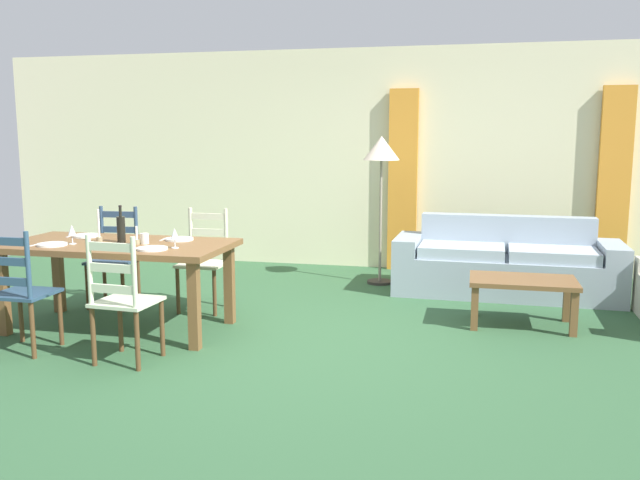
% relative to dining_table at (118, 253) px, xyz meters
% --- Properties ---
extents(ground_plane, '(9.60, 9.60, 0.02)m').
position_rel_dining_table_xyz_m(ground_plane, '(1.49, -0.04, -0.67)').
color(ground_plane, '#2F5835').
extents(wall_far, '(9.60, 0.16, 2.70)m').
position_rel_dining_table_xyz_m(wall_far, '(1.49, 3.26, 0.69)').
color(wall_far, beige).
rests_on(wall_far, ground_plane).
extents(curtain_panel_left, '(0.35, 0.08, 2.20)m').
position_rel_dining_table_xyz_m(curtain_panel_left, '(2.07, 3.12, 0.44)').
color(curtain_panel_left, orange).
rests_on(curtain_panel_left, ground_plane).
extents(curtain_panel_right, '(0.35, 0.08, 2.20)m').
position_rel_dining_table_xyz_m(curtain_panel_right, '(4.47, 3.12, 0.44)').
color(curtain_panel_right, orange).
rests_on(curtain_panel_right, ground_plane).
extents(dining_table, '(1.90, 0.96, 0.75)m').
position_rel_dining_table_xyz_m(dining_table, '(0.00, 0.00, 0.00)').
color(dining_table, brown).
rests_on(dining_table, ground_plane).
extents(dining_chair_near_left, '(0.42, 0.40, 0.96)m').
position_rel_dining_table_xyz_m(dining_chair_near_left, '(-0.41, -0.74, -0.19)').
color(dining_chair_near_left, '#2A465E').
rests_on(dining_chair_near_left, ground_plane).
extents(dining_chair_near_right, '(0.45, 0.43, 0.96)m').
position_rel_dining_table_xyz_m(dining_chair_near_right, '(0.48, -0.79, -0.19)').
color(dining_chair_near_right, beige).
rests_on(dining_chair_near_right, ground_plane).
extents(dining_chair_far_left, '(0.44, 0.43, 0.96)m').
position_rel_dining_table_xyz_m(dining_chair_far_left, '(-0.46, 0.73, -0.19)').
color(dining_chair_far_left, '#2D435C').
rests_on(dining_chair_far_left, ground_plane).
extents(dining_chair_far_right, '(0.43, 0.41, 0.96)m').
position_rel_dining_table_xyz_m(dining_chair_far_right, '(0.45, 0.78, -0.19)').
color(dining_chair_far_right, beige).
rests_on(dining_chair_far_right, ground_plane).
extents(dinner_plate_near_left, '(0.24, 0.24, 0.02)m').
position_rel_dining_table_xyz_m(dinner_plate_near_left, '(-0.45, -0.25, 0.10)').
color(dinner_plate_near_left, white).
rests_on(dinner_plate_near_left, dining_table).
extents(fork_near_left, '(0.02, 0.17, 0.01)m').
position_rel_dining_table_xyz_m(fork_near_left, '(-0.60, -0.25, 0.09)').
color(fork_near_left, silver).
rests_on(fork_near_left, dining_table).
extents(dinner_plate_near_right, '(0.24, 0.24, 0.02)m').
position_rel_dining_table_xyz_m(dinner_plate_near_right, '(0.45, -0.25, 0.10)').
color(dinner_plate_near_right, white).
rests_on(dinner_plate_near_right, dining_table).
extents(fork_near_right, '(0.02, 0.17, 0.01)m').
position_rel_dining_table_xyz_m(fork_near_right, '(0.30, -0.25, 0.09)').
color(fork_near_right, silver).
rests_on(fork_near_right, dining_table).
extents(dinner_plate_far_left, '(0.24, 0.24, 0.02)m').
position_rel_dining_table_xyz_m(dinner_plate_far_left, '(-0.45, 0.25, 0.10)').
color(dinner_plate_far_left, white).
rests_on(dinner_plate_far_left, dining_table).
extents(fork_far_left, '(0.03, 0.17, 0.01)m').
position_rel_dining_table_xyz_m(fork_far_left, '(-0.60, 0.25, 0.09)').
color(fork_far_left, silver).
rests_on(fork_far_left, dining_table).
extents(dinner_plate_far_right, '(0.24, 0.24, 0.02)m').
position_rel_dining_table_xyz_m(dinner_plate_far_right, '(0.45, 0.25, 0.10)').
color(dinner_plate_far_right, white).
rests_on(dinner_plate_far_right, dining_table).
extents(fork_far_right, '(0.03, 0.17, 0.01)m').
position_rel_dining_table_xyz_m(fork_far_right, '(0.30, 0.25, 0.09)').
color(fork_far_right, silver).
rests_on(fork_far_right, dining_table).
extents(wine_bottle, '(0.07, 0.07, 0.32)m').
position_rel_dining_table_xyz_m(wine_bottle, '(0.03, 0.02, 0.20)').
color(wine_bottle, black).
rests_on(wine_bottle, dining_table).
extents(wine_glass_near_left, '(0.06, 0.06, 0.16)m').
position_rel_dining_table_xyz_m(wine_glass_near_left, '(-0.33, -0.15, 0.20)').
color(wine_glass_near_left, white).
rests_on(wine_glass_near_left, dining_table).
extents(wine_glass_near_right, '(0.06, 0.06, 0.16)m').
position_rel_dining_table_xyz_m(wine_glass_near_right, '(0.59, -0.14, 0.20)').
color(wine_glass_near_right, white).
rests_on(wine_glass_near_right, dining_table).
extents(coffee_cup_primary, '(0.07, 0.07, 0.09)m').
position_rel_dining_table_xyz_m(coffee_cup_primary, '(0.25, -0.00, 0.13)').
color(coffee_cup_primary, beige).
rests_on(coffee_cup_primary, dining_table).
extents(candle_tall, '(0.05, 0.05, 0.28)m').
position_rel_dining_table_xyz_m(candle_tall, '(-0.18, 0.02, 0.17)').
color(candle_tall, '#998C66').
rests_on(candle_tall, dining_table).
extents(candle_short, '(0.05, 0.05, 0.15)m').
position_rel_dining_table_xyz_m(candle_short, '(0.20, -0.04, 0.13)').
color(candle_short, '#998C66').
rests_on(candle_short, dining_table).
extents(couch, '(2.30, 0.86, 0.80)m').
position_rel_dining_table_xyz_m(couch, '(3.27, 2.09, -0.37)').
color(couch, '#95A3AF').
rests_on(couch, ground_plane).
extents(coffee_table, '(0.90, 0.56, 0.42)m').
position_rel_dining_table_xyz_m(coffee_table, '(3.36, 0.87, -0.31)').
color(coffee_table, brown).
rests_on(coffee_table, ground_plane).
extents(standing_lamp, '(0.40, 0.40, 1.64)m').
position_rel_dining_table_xyz_m(standing_lamp, '(1.92, 2.27, 0.75)').
color(standing_lamp, '#332D28').
rests_on(standing_lamp, ground_plane).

